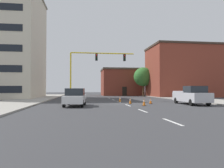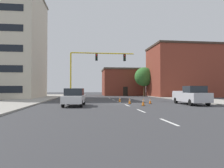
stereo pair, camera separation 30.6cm
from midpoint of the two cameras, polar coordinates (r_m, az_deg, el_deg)
name	(u,v)px [view 1 (the left image)]	position (r m, az deg, el deg)	size (l,w,h in m)	color
ground_plane	(123,103)	(24.84, 2.53, -5.22)	(160.00, 160.00, 0.00)	#38383A
sidewalk_left	(30,100)	(33.42, -21.60, -4.00)	(6.00, 56.00, 0.14)	#9E998E
sidewalk_right	(189,99)	(36.51, 19.79, -3.78)	(6.00, 56.00, 0.14)	#9E998E
lane_stripe_seg_0	(172,122)	(11.40, 15.19, -9.81)	(0.16, 2.40, 0.01)	silver
lane_stripe_seg_1	(143,111)	(16.57, 7.75, -7.16)	(0.16, 2.40, 0.01)	silver
lane_stripe_seg_2	(128,105)	(21.90, 3.91, -5.74)	(0.16, 2.40, 0.01)	silver
lane_stripe_seg_3	(119,102)	(27.30, 1.60, -4.86)	(0.16, 2.40, 0.01)	silver
lane_stripe_seg_4	(113,100)	(32.73, 0.06, -4.27)	(0.16, 2.40, 0.01)	silver
lane_stripe_seg_5	(109,98)	(38.18, -1.05, -3.84)	(0.16, 2.40, 0.01)	silver
building_tall_left	(1,45)	(44.57, -27.95, 9.28)	(14.27, 14.02, 19.51)	beige
building_brick_center	(121,82)	(54.70, 2.38, 0.49)	(10.27, 8.72, 6.79)	brown
building_row_right	(182,71)	(47.65, 18.07, 3.24)	(13.61, 9.88, 10.81)	brown
traffic_signal_gantry	(80,85)	(29.85, -8.89, -0.15)	(9.86, 1.20, 6.83)	yellow
tree_right_far	(143,77)	(47.98, 8.22, 1.93)	(4.24, 4.24, 6.53)	#4C3823
pickup_truck_silver	(191,95)	(24.34, 20.26, -2.92)	(2.14, 5.45, 1.99)	#BCBCC1
sedan_white_near_left	(75,97)	(21.12, -10.31, -3.48)	(2.18, 4.62, 1.74)	white
traffic_cone_roadside_a	(120,99)	(27.29, 1.82, -4.10)	(0.36, 0.36, 0.74)	black
traffic_cone_roadside_b	(144,102)	(21.32, 8.23, -4.86)	(0.36, 0.36, 0.75)	black
traffic_cone_roadside_c	(130,101)	(23.77, 4.57, -4.58)	(0.36, 0.36, 0.69)	black
traffic_cone_roadside_d	(151,101)	(24.23, 10.01, -4.55)	(0.36, 0.36, 0.64)	black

